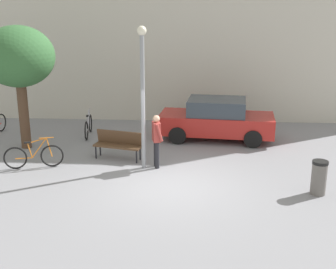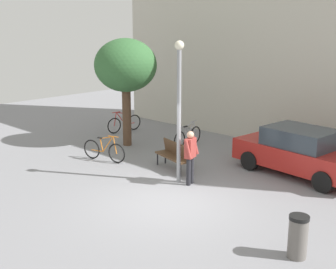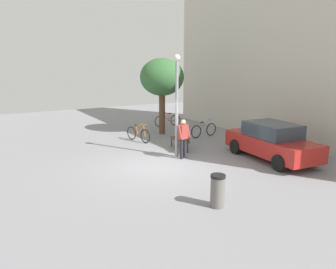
% 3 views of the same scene
% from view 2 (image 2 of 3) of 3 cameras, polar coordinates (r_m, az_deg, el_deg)
% --- Properties ---
extents(ground_plane, '(36.00, 36.00, 0.00)m').
position_cam_2_polar(ground_plane, '(12.36, 0.02, -8.65)').
color(ground_plane, gray).
extents(building_facade, '(18.68, 2.00, 9.30)m').
position_cam_2_polar(building_facade, '(18.29, 18.56, 12.96)').
color(building_facade, beige).
rests_on(building_facade, ground_plane).
extents(lamppost, '(0.28, 0.28, 4.31)m').
position_cam_2_polar(lamppost, '(13.19, 1.43, 4.36)').
color(lamppost, gray).
rests_on(lamppost, ground_plane).
extents(person_by_lamppost, '(0.39, 0.63, 1.67)m').
position_cam_2_polar(person_by_lamppost, '(13.36, 2.90, -2.51)').
color(person_by_lamppost, '#232328').
rests_on(person_by_lamppost, ground_plane).
extents(park_bench, '(1.67, 0.86, 0.92)m').
position_cam_2_polar(park_bench, '(14.84, 0.86, -2.49)').
color(park_bench, '#513823').
rests_on(park_bench, ground_plane).
extents(plaza_tree, '(2.44, 2.44, 4.25)m').
position_cam_2_polar(plaza_tree, '(17.47, -5.48, 8.73)').
color(plaza_tree, brown).
rests_on(plaza_tree, ground_plane).
extents(bicycle_red, '(0.25, 1.80, 0.97)m').
position_cam_2_polar(bicycle_red, '(20.20, -5.66, 1.44)').
color(bicycle_red, black).
rests_on(bicycle_red, ground_plane).
extents(bicycle_orange, '(1.76, 0.50, 0.97)m').
position_cam_2_polar(bicycle_orange, '(15.97, -8.21, -2.04)').
color(bicycle_orange, black).
rests_on(bicycle_orange, ground_plane).
extents(bicycle_silver, '(0.23, 1.81, 0.97)m').
position_cam_2_polar(bicycle_silver, '(17.74, 2.56, -0.28)').
color(bicycle_silver, black).
rests_on(bicycle_silver, ground_plane).
extents(parked_car_red, '(4.35, 2.15, 1.55)m').
position_cam_2_polar(parked_car_red, '(14.87, 16.56, -2.14)').
color(parked_car_red, '#AD231E').
rests_on(parked_car_red, ground_plane).
extents(trash_bin, '(0.42, 0.42, 0.94)m').
position_cam_2_polar(trash_bin, '(9.83, 16.38, -12.49)').
color(trash_bin, '#66605B').
rests_on(trash_bin, ground_plane).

